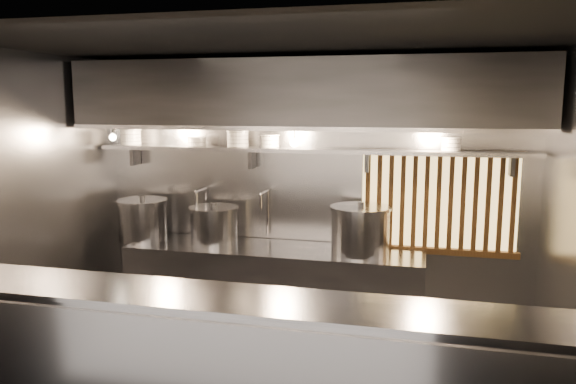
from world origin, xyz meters
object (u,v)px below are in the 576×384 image
at_px(pendant_bulb, 294,143).
at_px(heat_lamp, 111,131).
at_px(stock_pot_left, 143,219).
at_px(stock_pot_right, 360,230).
at_px(stock_pot_mid, 214,225).

bearing_deg(pendant_bulb, heat_lamp, -169.00).
xyz_separation_m(stock_pot_left, stock_pot_right, (2.32, -0.02, 0.02)).
bearing_deg(stock_pot_mid, pendant_bulb, 2.49).
relative_size(heat_lamp, pendant_bulb, 1.87).
bearing_deg(stock_pot_right, stock_pot_mid, 178.19).
height_order(stock_pot_left, stock_pot_mid, stock_pot_left).
height_order(pendant_bulb, stock_pot_right, pendant_bulb).
relative_size(heat_lamp, stock_pot_left, 0.49).
distance_m(heat_lamp, stock_pot_left, 1.00).
xyz_separation_m(stock_pot_left, stock_pot_mid, (0.80, 0.03, -0.02)).
bearing_deg(pendant_bulb, stock_pot_right, -7.18).
xyz_separation_m(heat_lamp, stock_pot_right, (2.47, 0.26, -0.93)).
xyz_separation_m(heat_lamp, pendant_bulb, (1.80, 0.35, -0.11)).
xyz_separation_m(heat_lamp, stock_pot_left, (0.15, 0.29, -0.95)).
distance_m(heat_lamp, stock_pot_right, 2.66).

